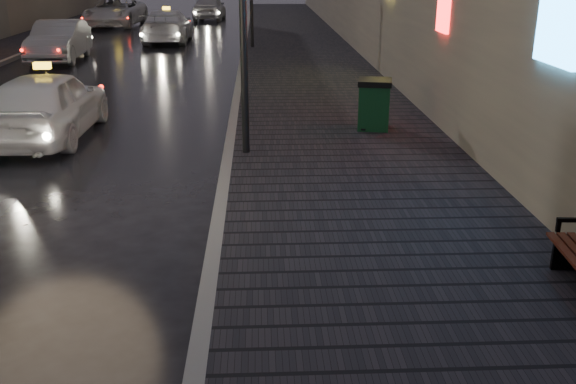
% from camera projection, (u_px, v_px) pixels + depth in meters
% --- Properties ---
extents(ground, '(120.00, 120.00, 0.00)m').
position_uv_depth(ground, '(64.00, 326.00, 6.85)').
color(ground, black).
rests_on(ground, ground).
extents(sidewalk, '(4.60, 58.00, 0.15)m').
position_uv_depth(sidewalk, '(301.00, 51.00, 26.70)').
color(sidewalk, black).
rests_on(sidewalk, ground).
extents(curb, '(0.20, 58.00, 0.15)m').
position_uv_depth(curb, '(244.00, 52.00, 26.60)').
color(curb, slate).
rests_on(curb, ground).
extents(curb_far, '(0.20, 58.00, 0.15)m').
position_uv_depth(curb_far, '(26.00, 53.00, 26.23)').
color(curb_far, slate).
rests_on(curb_far, ground).
extents(trash_bin, '(0.84, 0.84, 1.09)m').
position_uv_depth(trash_bin, '(374.00, 104.00, 14.05)').
color(trash_bin, '#0E3219').
rests_on(trash_bin, sidewalk).
extents(taxi_near, '(1.84, 4.44, 1.51)m').
position_uv_depth(taxi_near, '(47.00, 104.00, 13.81)').
color(taxi_near, white).
rests_on(taxi_near, ground).
extents(car_left_mid, '(1.80, 4.63, 1.50)m').
position_uv_depth(car_left_mid, '(59.00, 41.00, 24.53)').
color(car_left_mid, gray).
rests_on(car_left_mid, ground).
extents(taxi_mid, '(2.11, 5.11, 1.48)m').
position_uv_depth(taxi_mid, '(167.00, 26.00, 30.08)').
color(taxi_mid, silver).
rests_on(taxi_mid, ground).
extents(taxi_far, '(3.05, 5.91, 1.59)m').
position_uv_depth(taxi_far, '(115.00, 12.00, 37.27)').
color(taxi_far, silver).
rests_on(taxi_far, ground).
extents(car_far, '(2.05, 4.57, 1.53)m').
position_uv_depth(car_far, '(209.00, 8.00, 41.10)').
color(car_far, '#A6A5AE').
rests_on(car_far, ground).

